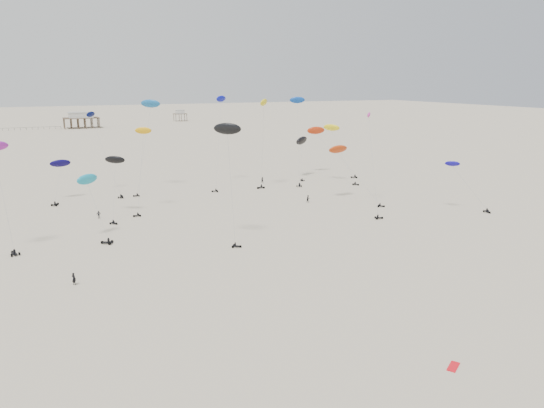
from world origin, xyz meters
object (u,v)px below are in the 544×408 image
pavilion_main (81,121)px  spectator_0 (74,285)px  rig_0 (115,169)px  rig_8 (263,125)px  pavilion_small (180,116)px  rig_4 (335,136)px

pavilion_main → spectator_0: pavilion_main is taller
pavilion_main → rig_0: 229.96m
rig_0 → spectator_0: 43.35m
pavilion_main → rig_8: (28.43, -215.47, 12.93)m
pavilion_small → rig_0: 272.54m
pavilion_small → rig_8: size_ratio=0.37×
rig_8 → rig_0: bearing=96.4°
pavilion_main → pavilion_small: 76.16m
rig_4 → rig_8: size_ratio=0.72×
rig_0 → pavilion_small: bearing=-143.0°
rig_4 → rig_8: 22.36m
rig_0 → rig_4: 64.81m
pavilion_main → rig_4: rig_4 is taller
rig_0 → spectator_0: (-12.24, -40.33, -10.14)m
pavilion_main → rig_4: size_ratio=1.20×
pavilion_small → spectator_0: bearing=-107.6°
rig_0 → rig_8: size_ratio=0.61×
pavilion_main → pavilion_small: size_ratio=2.33×
spectator_0 → pavilion_main: bearing=-49.1°
rig_8 → pavilion_main: bearing=-4.8°
pavilion_small → rig_0: rig_0 is taller
pavilion_main → spectator_0: bearing=-95.3°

